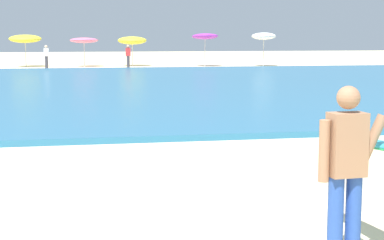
{
  "coord_description": "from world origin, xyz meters",
  "views": [
    {
      "loc": [
        -0.56,
        -6.15,
        2.19
      ],
      "look_at": [
        0.91,
        1.64,
        1.1
      ],
      "focal_mm": 57.67,
      "sensor_mm": 36.0,
      "label": 1
    }
  ],
  "objects": [
    {
      "name": "sea",
      "position": [
        0.0,
        20.28,
        0.07
      ],
      "size": [
        120.0,
        28.0,
        0.14
      ],
      "primitive_type": "cube",
      "color": "teal",
      "rests_on": "ground"
    },
    {
      "name": "beach_umbrella_2",
      "position": [
        0.04,
        38.54,
        1.87
      ],
      "size": [
        1.98,
        2.0,
        2.1
      ],
      "color": "beige",
      "rests_on": "ground"
    },
    {
      "name": "surfer_with_board",
      "position": [
        2.15,
        -0.84,
        1.03
      ],
      "size": [
        1.03,
        2.62,
        1.73
      ],
      "color": "#284CA3",
      "rests_on": "ground"
    },
    {
      "name": "beach_umbrella_4",
      "position": [
        8.6,
        37.5,
        2.15
      ],
      "size": [
        1.89,
        1.91,
        2.42
      ],
      "color": "beige",
      "rests_on": "ground"
    },
    {
      "name": "beach_umbrella_5",
      "position": [
        12.78,
        36.84,
        2.16
      ],
      "size": [
        1.74,
        1.76,
        2.44
      ],
      "color": "beige",
      "rests_on": "ground"
    },
    {
      "name": "beach_umbrella_3",
      "position": [
        3.5,
        38.99,
        1.85
      ],
      "size": [
        2.09,
        2.1,
        2.16
      ],
      "color": "beige",
      "rests_on": "ground"
    },
    {
      "name": "beachgoer_near_row_mid",
      "position": [
        2.93,
        35.81,
        0.84
      ],
      "size": [
        0.32,
        0.2,
        1.58
      ],
      "color": "#383842",
      "rests_on": "ground"
    },
    {
      "name": "beachgoer_near_row_left",
      "position": [
        -2.5,
        36.27,
        0.84
      ],
      "size": [
        0.32,
        0.2,
        1.58
      ],
      "color": "#383842",
      "rests_on": "ground"
    },
    {
      "name": "beach_umbrella_1",
      "position": [
        -4.05,
        39.19,
        1.98
      ],
      "size": [
        2.27,
        2.3,
        2.33
      ],
      "color": "beige",
      "rests_on": "ground"
    }
  ]
}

